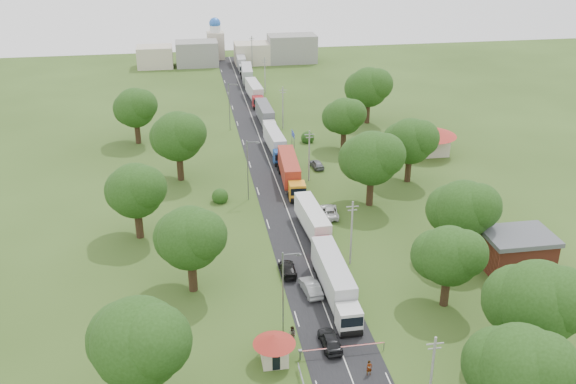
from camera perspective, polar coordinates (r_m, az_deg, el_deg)
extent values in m
plane|color=#2C4416|center=(89.92, 1.01, -4.42)|extent=(260.00, 260.00, 0.00)
cube|color=black|center=(107.64, -0.91, 0.62)|extent=(8.00, 200.00, 0.04)
cylinder|color=slate|center=(68.38, 1.09, -14.28)|extent=(0.20, 0.20, 1.10)
cube|color=slate|center=(68.07, 1.10, -13.95)|extent=(0.35, 0.35, 0.25)
cylinder|color=red|center=(68.91, 4.88, -13.56)|extent=(9.00, 0.12, 0.12)
cylinder|color=slate|center=(70.30, 8.53, -13.41)|extent=(0.10, 0.10, 1.00)
cube|color=#C0B59F|center=(67.63, -1.22, -14.09)|extent=(2.60, 2.60, 2.40)
cone|color=maroon|center=(66.59, -1.23, -12.94)|extent=(4.40, 4.40, 1.10)
cube|color=black|center=(67.66, -0.09, -13.84)|extent=(0.02, 1.20, 0.90)
cube|color=black|center=(66.74, -1.05, -14.91)|extent=(0.80, 0.02, 1.90)
cylinder|color=slate|center=(120.33, 0.55, 4.26)|extent=(0.12, 0.12, 4.00)
cylinder|color=slate|center=(122.55, 0.35, 4.64)|extent=(0.12, 0.12, 4.00)
cube|color=navy|center=(120.91, 0.45, 5.17)|extent=(0.06, 3.00, 1.00)
cube|color=silver|center=(120.91, 0.45, 5.17)|extent=(0.07, 3.10, 0.06)
cylinder|color=gray|center=(60.87, 12.60, -15.87)|extent=(0.24, 0.24, 9.00)
cube|color=gray|center=(58.53, 12.95, -13.01)|extent=(1.60, 0.10, 0.10)
cube|color=gray|center=(58.83, 12.90, -13.40)|extent=(1.20, 0.10, 0.10)
cylinder|color=gray|center=(82.89, 5.66, -3.66)|extent=(0.24, 0.24, 9.00)
cube|color=gray|center=(81.19, 5.77, -1.29)|extent=(1.60, 0.10, 0.10)
cube|color=gray|center=(81.41, 5.76, -1.61)|extent=(1.20, 0.10, 0.10)
cylinder|color=gray|center=(107.73, 1.89, 3.22)|extent=(0.24, 0.24, 9.00)
cube|color=gray|center=(106.42, 1.92, 5.13)|extent=(1.60, 0.10, 0.10)
cube|color=gray|center=(106.59, 1.91, 4.88)|extent=(1.20, 0.10, 0.10)
cylinder|color=gray|center=(133.82, -0.46, 7.47)|extent=(0.24, 0.24, 9.00)
cube|color=gray|center=(132.77, -0.47, 9.04)|extent=(1.60, 0.10, 0.10)
cube|color=gray|center=(132.90, -0.47, 8.83)|extent=(1.20, 0.10, 0.10)
cylinder|color=gray|center=(160.55, -2.06, 10.32)|extent=(0.24, 0.24, 9.00)
cube|color=gray|center=(159.68, -2.08, 11.64)|extent=(1.60, 0.10, 0.10)
cube|color=gray|center=(159.79, -2.08, 11.46)|extent=(1.20, 0.10, 0.10)
cylinder|color=gray|center=(187.65, -3.22, 12.34)|extent=(0.24, 0.24, 9.00)
cube|color=gray|center=(186.91, -3.25, 13.48)|extent=(1.60, 0.10, 0.10)
cube|color=gray|center=(187.00, -3.24, 13.33)|extent=(1.20, 0.10, 0.10)
cylinder|color=slate|center=(69.62, -0.45, -8.97)|extent=(0.16, 0.16, 10.00)
cube|color=slate|center=(67.29, 0.29, -5.55)|extent=(1.80, 0.10, 0.10)
cube|color=slate|center=(67.49, 0.97, -5.60)|extent=(0.50, 0.22, 0.15)
cylinder|color=slate|center=(100.50, -3.60, 1.90)|extent=(0.16, 0.16, 10.00)
cube|color=slate|center=(98.90, -3.15, 4.45)|extent=(1.80, 0.10, 0.10)
cube|color=slate|center=(99.03, -2.69, 4.40)|extent=(0.50, 0.22, 0.15)
cylinder|color=slate|center=(133.42, -5.24, 7.54)|extent=(0.16, 0.16, 10.00)
cube|color=slate|center=(132.22, -4.92, 9.52)|extent=(1.80, 0.10, 0.10)
cube|color=slate|center=(132.32, -4.57, 9.47)|extent=(0.50, 0.22, 0.15)
sphere|color=#1B370F|center=(59.66, 19.92, -14.50)|extent=(7.70, 7.70, 7.70)
sphere|color=#1B370F|center=(59.07, 21.75, -14.24)|extent=(6.05, 6.05, 6.05)
sphere|color=#1B370F|center=(60.43, 18.28, -14.33)|extent=(6.60, 6.60, 6.60)
cylinder|color=#382616|center=(70.64, 20.65, -12.92)|extent=(1.12, 1.12, 4.55)
sphere|color=#1B370F|center=(67.57, 21.34, -9.13)|extent=(8.40, 8.40, 8.40)
sphere|color=#1B370F|center=(67.01, 23.08, -8.83)|extent=(6.60, 6.60, 6.60)
sphere|color=#1B370F|center=(68.39, 19.78, -9.03)|extent=(7.20, 7.20, 7.20)
cylinder|color=#382616|center=(77.84, 13.80, -8.51)|extent=(1.04, 1.04, 3.85)
sphere|color=#1B370F|center=(75.47, 14.15, -5.52)|extent=(7.00, 7.00, 7.00)
sphere|color=#1B370F|center=(74.81, 15.38, -5.29)|extent=(5.50, 5.50, 5.50)
sphere|color=#1B370F|center=(76.33, 13.06, -5.47)|extent=(6.00, 6.00, 6.00)
cylinder|color=#382616|center=(87.83, 14.98, -4.51)|extent=(1.08, 1.08, 4.20)
sphere|color=#1B370F|center=(85.56, 15.34, -1.50)|extent=(7.70, 7.70, 7.70)
sphere|color=#1B370F|center=(84.89, 16.54, -1.24)|extent=(6.05, 6.05, 6.05)
sphere|color=#1B370F|center=(86.47, 14.28, -1.49)|extent=(6.60, 6.60, 6.60)
cylinder|color=#382616|center=(100.46, 7.30, 0.04)|extent=(1.12, 1.12, 4.55)
sphere|color=#1B370F|center=(98.32, 7.47, 3.01)|extent=(8.40, 8.40, 8.40)
sphere|color=#1B370F|center=(97.37, 8.54, 3.29)|extent=(6.60, 6.60, 6.60)
sphere|color=#1B370F|center=(99.55, 6.54, 2.96)|extent=(7.20, 7.20, 7.20)
cylinder|color=#382616|center=(110.22, 10.63, 1.96)|extent=(1.08, 1.08, 4.20)
sphere|color=#1B370F|center=(108.41, 10.83, 4.46)|extent=(7.70, 7.70, 7.70)
sphere|color=#1B370F|center=(107.65, 11.75, 4.71)|extent=(6.05, 6.05, 6.05)
sphere|color=#1B370F|center=(109.45, 10.03, 4.41)|extent=(6.60, 6.60, 6.60)
cylinder|color=#382616|center=(123.44, 4.95, 4.66)|extent=(1.04, 1.04, 3.85)
sphere|color=#1B370F|center=(121.96, 5.03, 6.73)|extent=(7.00, 7.00, 7.00)
sphere|color=#1B370F|center=(121.12, 5.73, 6.95)|extent=(5.50, 5.50, 5.50)
sphere|color=#1B370F|center=(123.02, 4.42, 6.66)|extent=(6.00, 6.00, 6.00)
cylinder|color=#382616|center=(139.36, 7.07, 7.02)|extent=(1.12, 1.12, 4.55)
sphere|color=#1B370F|center=(137.83, 7.18, 9.23)|extent=(8.40, 8.40, 8.40)
sphere|color=#1B370F|center=(136.92, 7.96, 9.48)|extent=(6.60, 6.60, 6.60)
sphere|color=#1B370F|center=(139.05, 6.52, 9.14)|extent=(7.20, 7.20, 7.20)
sphere|color=#1B370F|center=(59.46, -13.16, -12.92)|extent=(8.40, 8.40, 8.40)
sphere|color=#1B370F|center=(57.84, -11.79, -12.84)|extent=(6.60, 6.60, 6.60)
sphere|color=#1B370F|center=(61.13, -14.19, -12.58)|extent=(7.20, 7.20, 7.20)
cylinder|color=#382616|center=(79.03, -8.48, -7.33)|extent=(1.08, 1.08, 4.20)
sphere|color=#1B370F|center=(76.49, -8.72, -4.06)|extent=(7.70, 7.70, 7.70)
sphere|color=#1B370F|center=(75.14, -7.68, -3.83)|extent=(6.05, 6.05, 6.05)
sphere|color=#1B370F|center=(77.98, -9.53, -4.00)|extent=(6.60, 6.60, 6.60)
cylinder|color=#382616|center=(92.48, -13.10, -2.78)|extent=(1.08, 1.08, 4.20)
sphere|color=#1B370F|center=(90.32, -13.41, 0.12)|extent=(7.70, 7.70, 7.70)
sphere|color=#1B370F|center=(88.88, -12.61, 0.38)|extent=(6.05, 6.05, 6.05)
sphere|color=#1B370F|center=(91.89, -14.01, 0.11)|extent=(6.60, 6.60, 6.60)
cylinder|color=#382616|center=(110.39, -9.56, 2.17)|extent=(1.12, 1.12, 4.55)
sphere|color=#1B370F|center=(108.45, -9.76, 4.90)|extent=(8.40, 8.40, 8.40)
sphere|color=#1B370F|center=(107.01, -8.98, 5.20)|extent=(6.60, 6.60, 6.60)
sphere|color=#1B370F|center=(110.08, -10.37, 4.82)|extent=(7.20, 7.20, 7.20)
cylinder|color=#382616|center=(129.57, -13.22, 5.13)|extent=(1.08, 1.08, 4.20)
sphere|color=#1B370F|center=(128.04, -13.43, 7.30)|extent=(7.70, 7.70, 7.70)
sphere|color=#1B370F|center=(126.66, -12.87, 7.56)|extent=(6.05, 6.05, 6.05)
sphere|color=#1B370F|center=(129.59, -13.87, 7.20)|extent=(6.60, 6.60, 6.60)
cube|color=maroon|center=(87.23, 19.65, -5.22)|extent=(8.00, 6.00, 4.60)
cube|color=#47494F|center=(86.04, 19.89, -3.71)|extent=(8.60, 6.60, 0.60)
cube|color=#C0B59F|center=(123.46, 12.30, 4.22)|extent=(7.00, 5.00, 4.00)
cone|color=maroon|center=(122.52, 12.42, 5.49)|extent=(10.08, 10.08, 1.80)
cube|color=gray|center=(191.73, -8.10, 12.09)|extent=(12.00, 8.00, 7.00)
cube|color=#C0B59F|center=(192.88, -3.23, 12.21)|extent=(10.00, 8.00, 6.00)
cube|color=gray|center=(194.32, 0.36, 12.64)|extent=(14.00, 8.00, 8.00)
cube|color=#C0B59F|center=(191.93, -11.74, 11.69)|extent=(10.00, 8.00, 6.00)
cube|color=#C0B59F|center=(199.69, -6.43, 12.81)|extent=(5.00, 5.00, 8.00)
cylinder|color=silver|center=(198.77, -6.50, 14.22)|extent=(3.20, 3.20, 2.00)
sphere|color=#2659B2|center=(198.50, -6.52, 14.67)|extent=(3.40, 3.40, 3.40)
cube|color=silver|center=(71.87, 5.44, -11.12)|extent=(2.61, 2.61, 2.70)
cube|color=black|center=(70.63, 5.72, -11.47)|extent=(2.48, 0.04, 1.19)
cube|color=slate|center=(71.53, 5.66, -12.39)|extent=(2.38, 0.27, 0.38)
cube|color=slate|center=(78.40, 4.02, -8.50)|extent=(2.56, 12.43, 0.32)
cube|color=#B8B8BD|center=(77.64, 4.01, -7.16)|extent=(2.78, 12.76, 3.24)
cylinder|color=black|center=(71.77, 5.60, -12.30)|extent=(2.54, 1.08, 1.08)
cylinder|color=black|center=(73.28, 5.21, -11.41)|extent=(2.54, 1.08, 1.08)
cylinder|color=black|center=(81.65, 3.41, -7.24)|extent=(2.54, 1.08, 1.08)
cylinder|color=black|center=(83.00, 3.17, -6.67)|extent=(2.54, 1.08, 1.08)
cube|color=red|center=(85.29, 3.12, -4.99)|extent=(2.50, 2.50, 2.46)
cube|color=black|center=(84.11, 3.30, -5.18)|extent=(2.26, 0.16, 1.08)
cube|color=slate|center=(84.82, 3.27, -5.94)|extent=(2.18, 0.38, 0.34)
cube|color=slate|center=(91.59, 2.18, -3.34)|extent=(2.95, 11.45, 0.30)
cube|color=silver|center=(91.04, 2.16, -2.27)|extent=(3.17, 11.76, 2.96)
cylinder|color=black|center=(85.05, 3.23, -5.89)|extent=(2.32, 0.99, 0.99)
cylinder|color=black|center=(86.55, 2.98, -5.31)|extent=(2.32, 0.99, 0.99)
cylinder|color=black|center=(94.71, 1.77, -2.52)|extent=(2.32, 0.99, 0.99)
cylinder|color=black|center=(96.00, 1.60, -2.13)|extent=(2.32, 0.99, 0.99)
cube|color=orange|center=(101.41, 0.81, 0.10)|extent=(2.71, 2.71, 2.66)
cube|color=black|center=(100.10, 0.95, 0.00)|extent=(2.45, 0.17, 1.17)
cube|color=slate|center=(100.75, 0.93, -0.73)|extent=(2.36, 0.39, 0.37)
cube|color=slate|center=(108.48, 0.11, 1.28)|extent=(3.20, 12.38, 0.32)
cube|color=maroon|center=(108.04, 0.08, 2.28)|extent=(3.43, 12.71, 3.20)
cylinder|color=black|center=(101.01, 0.91, -0.70)|extent=(2.50, 1.07, 1.07)
cylinder|color=black|center=(102.73, 0.71, -0.25)|extent=(2.50, 1.07, 1.07)
cylinder|color=black|center=(111.98, -0.21, 1.89)|extent=(2.50, 1.07, 1.07)
cylinder|color=black|center=(113.44, -0.34, 2.19)|extent=(2.50, 1.07, 1.07)
cube|color=navy|center=(115.59, -0.69, 3.14)|extent=(2.42, 2.42, 2.42)
cube|color=black|center=(114.39, -0.60, 3.09)|extent=(2.22, 0.12, 1.06)
cube|color=slate|center=(114.92, -0.60, 2.49)|extent=(2.14, 0.34, 0.34)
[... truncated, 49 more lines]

